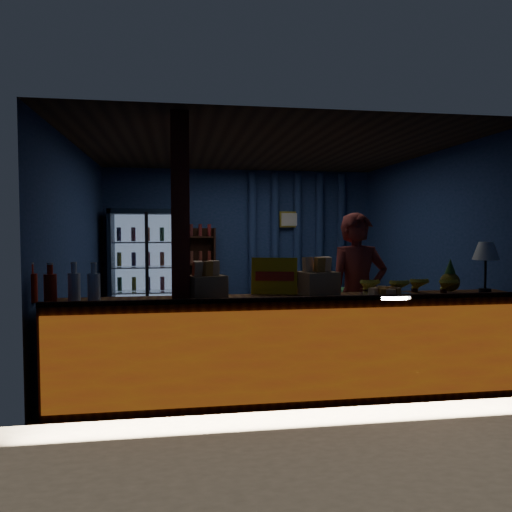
{
  "coord_description": "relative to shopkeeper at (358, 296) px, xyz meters",
  "views": [
    {
      "loc": [
        -1.08,
        -6.36,
        1.57
      ],
      "look_at": [
        -0.1,
        -0.2,
        1.24
      ],
      "focal_mm": 35.0,
      "sensor_mm": 36.0,
      "label": 1
    }
  ],
  "objects": [
    {
      "name": "beverage_cooler",
      "position": [
        -2.34,
        3.31,
        0.06
      ],
      "size": [
        1.2,
        0.62,
        1.9
      ],
      "color": "black",
      "rests_on": "ground"
    },
    {
      "name": "bottle_shelf",
      "position": [
        -1.49,
        3.45,
        -0.08
      ],
      "size": [
        0.5,
        0.28,
        1.6
      ],
      "color": "#351D11",
      "rests_on": "ground"
    },
    {
      "name": "shopkeeper",
      "position": [
        0.0,
        0.0,
        0.0
      ],
      "size": [
        0.65,
        0.44,
        1.75
      ],
      "primitive_type": "imported",
      "rotation": [
        0.0,
        0.0,
        0.03
      ],
      "color": "maroon",
      "rests_on": "ground"
    },
    {
      "name": "banana_bunches",
      "position": [
        0.34,
        -0.42,
        0.16
      ],
      "size": [
        0.99,
        0.29,
        0.16
      ],
      "color": "yellow",
      "rests_on": "counter"
    },
    {
      "name": "curtain_folds",
      "position": [
        0.21,
        3.53,
        0.43
      ],
      "size": [
        1.74,
        0.14,
        2.5
      ],
      "color": "navy",
      "rests_on": "room_walls"
    },
    {
      "name": "soda_bottles",
      "position": [
        -2.84,
        -0.54,
        0.21
      ],
      "size": [
        0.64,
        0.19,
        0.34
      ],
      "color": "red",
      "rests_on": "counter"
    },
    {
      "name": "snack_box_left",
      "position": [
        -1.62,
        -0.48,
        0.2
      ],
      "size": [
        0.39,
        0.36,
        0.34
      ],
      "color": "tan",
      "rests_on": "counter"
    },
    {
      "name": "ground",
      "position": [
        -0.79,
        1.39,
        -0.87
      ],
      "size": [
        4.6,
        4.6,
        0.0
      ],
      "primitive_type": "plane",
      "color": "#515154",
      "rests_on": "ground"
    },
    {
      "name": "snack_box_centre",
      "position": [
        -0.55,
        -0.39,
        0.2
      ],
      "size": [
        0.4,
        0.36,
        0.36
      ],
      "color": "tan",
      "rests_on": "counter"
    },
    {
      "name": "table_lamp",
      "position": [
        1.14,
        -0.47,
        0.47
      ],
      "size": [
        0.26,
        0.26,
        0.5
      ],
      "color": "black",
      "rests_on": "counter"
    },
    {
      "name": "framed_picture",
      "position": [
        0.06,
        3.49,
        0.88
      ],
      "size": [
        0.36,
        0.04,
        0.28
      ],
      "color": "gold",
      "rests_on": "room_walls"
    },
    {
      "name": "room_walls",
      "position": [
        -0.79,
        1.39,
        0.69
      ],
      "size": [
        4.6,
        4.6,
        4.6
      ],
      "color": "navy",
      "rests_on": "ground"
    },
    {
      "name": "dirt_apron",
      "position": [
        -0.79,
        -2.41,
        -0.87
      ],
      "size": [
        5.6,
        5.6,
        0.0
      ],
      "primitive_type": "plane",
      "color": "brown",
      "rests_on": "ground"
    },
    {
      "name": "support_post",
      "position": [
        -1.84,
        -0.51,
        0.43
      ],
      "size": [
        0.16,
        0.16,
        2.6
      ],
      "primitive_type": "cube",
      "color": "maroon",
      "rests_on": "ground"
    },
    {
      "name": "counter",
      "position": [
        -0.79,
        -0.52,
        -0.4
      ],
      "size": [
        4.4,
        0.57,
        0.99
      ],
      "color": "brown",
      "rests_on": "ground"
    },
    {
      "name": "pineapple",
      "position": [
        0.79,
        -0.43,
        0.21
      ],
      "size": [
        0.19,
        0.19,
        0.33
      ],
      "color": "olive",
      "rests_on": "counter"
    },
    {
      "name": "pastry_tray",
      "position": [
        0.05,
        -0.61,
        0.1
      ],
      "size": [
        0.5,
        0.5,
        0.08
      ],
      "color": "silver",
      "rests_on": "counter"
    },
    {
      "name": "green_chair",
      "position": [
        0.83,
        2.84,
        -0.54
      ],
      "size": [
        0.73,
        0.75,
        0.67
      ],
      "primitive_type": "imported",
      "rotation": [
        0.0,
        0.0,
        3.17
      ],
      "color": "#58B15A",
      "rests_on": "ground"
    },
    {
      "name": "side_table",
      "position": [
        -0.59,
        2.79,
        -0.63
      ],
      "size": [
        0.6,
        0.49,
        0.58
      ],
      "color": "#351D11",
      "rests_on": "ground"
    },
    {
      "name": "yellow_sign",
      "position": [
        -0.95,
        -0.3,
        0.25
      ],
      "size": [
        0.45,
        0.2,
        0.35
      ],
      "color": "gold",
      "rests_on": "counter"
    }
  ]
}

